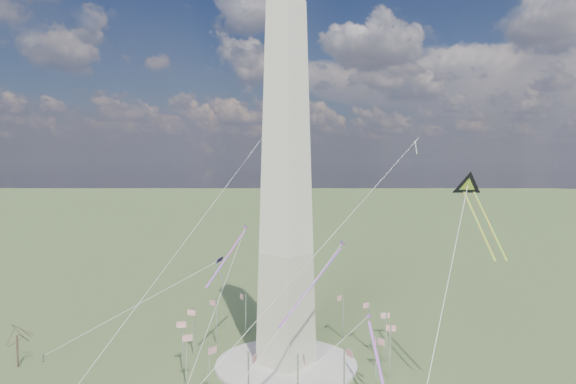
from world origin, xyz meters
The scene contains 13 objects.
ground centered at (0.00, 0.00, 0.00)m, with size 2000.00×2000.00×0.00m, color #3F5229.
plaza centered at (0.00, 0.00, 0.40)m, with size 36.00×36.00×0.80m, color beige.
washington_monument centered at (0.00, 0.00, 47.95)m, with size 15.56×15.56×100.00m.
flagpole_ring centered at (0.00, 0.00, 7.27)m, with size 54.40×54.40×13.00m.
tree_far centered at (-51.64, -43.91, 8.68)m, with size 6.96×6.96×12.18m.
person_west centered at (-50.20, -38.08, 0.87)m, with size 0.85×0.66×1.74m, color gray.
kite_delta_black centered at (40.41, 14.83, 45.57)m, with size 16.76×18.45×16.76m.
kite_diamond_purple centered at (-28.24, 3.55, 22.18)m, with size 1.71×2.77×8.81m.
kite_streamer_left centered at (19.15, -11.24, 28.76)m, with size 2.02×21.54×14.79m.
kite_streamer_mid centered at (-16.27, -2.96, 28.74)m, with size 5.99×19.47×13.59m.
kite_streamer_right centered at (27.21, -2.72, 11.63)m, with size 14.97×16.10×14.25m.
kite_small_red centered at (-38.63, 41.75, 67.32)m, with size 1.60×2.42×5.18m.
kite_small_white centered at (14.24, 42.50, 57.50)m, with size 1.81×1.60×4.81m.
Camera 1 is at (81.62, -97.87, 51.79)m, focal length 32.00 mm.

